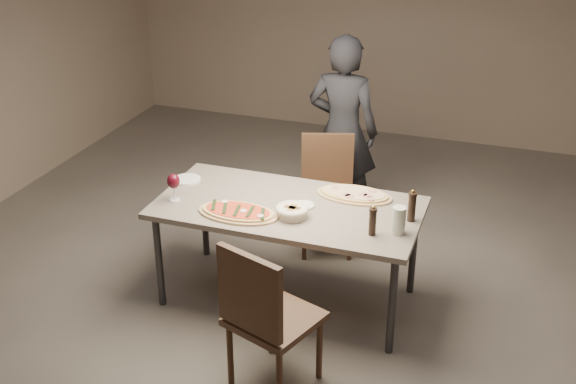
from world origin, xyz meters
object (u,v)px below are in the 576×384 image
(bread_basket, at_px, (292,211))
(chair_far, at_px, (327,186))
(ham_pizza, at_px, (354,194))
(dining_table, at_px, (288,213))
(chair_near, at_px, (264,312))
(zucchini_pizza, at_px, (238,212))
(carafe, at_px, (399,220))
(diner, at_px, (343,131))
(pepper_mill_left, at_px, (373,221))

(bread_basket, height_order, chair_far, chair_far)
(ham_pizza, bearing_deg, bread_basket, -142.37)
(dining_table, xyz_separation_m, chair_far, (0.03, 0.86, -0.18))
(dining_table, bearing_deg, chair_far, 87.80)
(bread_basket, xyz_separation_m, chair_far, (-0.05, 1.01, -0.28))
(chair_far, bearing_deg, chair_near, 77.08)
(zucchini_pizza, bearing_deg, ham_pizza, 43.82)
(carafe, bearing_deg, chair_far, 127.06)
(chair_near, bearing_deg, diner, 113.84)
(chair_far, bearing_deg, zucchini_pizza, 56.70)
(ham_pizza, xyz_separation_m, chair_near, (-0.20, -1.23, -0.21))
(zucchini_pizza, bearing_deg, diner, 85.16)
(dining_table, height_order, ham_pizza, ham_pizza)
(bread_basket, xyz_separation_m, carafe, (0.70, 0.02, 0.04))
(carafe, relative_size, diner, 0.11)
(bread_basket, height_order, diner, diner)
(carafe, distance_m, chair_near, 1.05)
(zucchini_pizza, distance_m, diner, 1.58)
(zucchini_pizza, relative_size, carafe, 3.06)
(bread_basket, distance_m, chair_far, 1.05)
(carafe, distance_m, chair_far, 1.29)
(ham_pizza, relative_size, chair_far, 0.58)
(bread_basket, bearing_deg, ham_pizza, 54.62)
(zucchini_pizza, relative_size, diner, 0.34)
(pepper_mill_left, distance_m, carafe, 0.17)
(bread_basket, distance_m, carafe, 0.70)
(bread_basket, relative_size, chair_near, 0.22)
(bread_basket, bearing_deg, pepper_mill_left, -6.03)
(zucchini_pizza, distance_m, ham_pizza, 0.84)
(zucchini_pizza, xyz_separation_m, bread_basket, (0.35, 0.08, 0.03))
(bread_basket, bearing_deg, chair_near, -82.55)
(carafe, bearing_deg, ham_pizza, 133.11)
(dining_table, bearing_deg, carafe, -10.01)
(zucchini_pizza, height_order, diner, diner)
(pepper_mill_left, xyz_separation_m, carafe, (0.15, 0.08, -0.01))
(dining_table, relative_size, diner, 1.10)
(dining_table, xyz_separation_m, chair_near, (0.19, -0.96, -0.14))
(pepper_mill_left, bearing_deg, dining_table, 161.36)
(chair_near, bearing_deg, pepper_mill_left, 78.75)
(ham_pizza, distance_m, carafe, 0.58)
(diner, bearing_deg, pepper_mill_left, 113.04)
(ham_pizza, relative_size, pepper_mill_left, 2.61)
(pepper_mill_left, relative_size, carafe, 1.13)
(chair_far, bearing_deg, diner, -106.84)
(dining_table, relative_size, carafe, 9.93)
(bread_basket, xyz_separation_m, chair_near, (0.10, -0.80, -0.24))
(bread_basket, distance_m, diner, 1.47)
(carafe, xyz_separation_m, chair_far, (-0.75, 0.99, -0.33))
(zucchini_pizza, xyz_separation_m, carafe, (1.05, 0.10, 0.07))
(bread_basket, xyz_separation_m, pepper_mill_left, (0.55, -0.06, 0.05))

